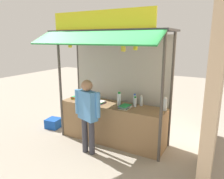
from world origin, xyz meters
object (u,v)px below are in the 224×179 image
at_px(water_bottle_back_left, 119,99).
at_px(plastic_crate, 54,123).
at_px(water_bottle_mid_right, 165,104).
at_px(banana_bunch_rightmost, 123,48).
at_px(vendor_person, 88,110).
at_px(banana_bunch_leftmost, 70,45).
at_px(banana_bunch_inner_left, 136,47).
at_px(magazine_stack_right, 100,102).
at_px(water_bottle_rear_center, 135,102).
at_px(magazine_stack_front_left, 125,107).
at_px(magazine_stack_far_left, 86,99).
at_px(water_bottle_front_right, 135,100).
at_px(water_bottle_left, 141,101).
at_px(magazine_stack_far_right, 77,97).

height_order(water_bottle_back_left, plastic_crate, water_bottle_back_left).
height_order(water_bottle_mid_right, banana_bunch_rightmost, banana_bunch_rightmost).
bearing_deg(vendor_person, banana_bunch_leftmost, -6.52).
height_order(banana_bunch_inner_left, banana_bunch_rightmost, same).
xyz_separation_m(magazine_stack_right, plastic_crate, (-1.46, -0.05, -0.79)).
height_order(water_bottle_rear_center, magazine_stack_front_left, water_bottle_rear_center).
bearing_deg(water_bottle_mid_right, vendor_person, -146.54).
bearing_deg(water_bottle_back_left, water_bottle_rear_center, 14.89).
bearing_deg(water_bottle_back_left, magazine_stack_right, -174.44).
distance_m(water_bottle_rear_center, banana_bunch_inner_left, 1.33).
bearing_deg(banana_bunch_rightmost, magazine_stack_far_left, 161.74).
xyz_separation_m(banana_bunch_leftmost, banana_bunch_inner_left, (1.51, 0.00, -0.01)).
height_order(water_bottle_mid_right, water_bottle_front_right, water_bottle_mid_right).
height_order(water_bottle_left, vendor_person, vendor_person).
xyz_separation_m(magazine_stack_front_left, vendor_person, (-0.54, -0.63, 0.02)).
height_order(water_bottle_back_left, banana_bunch_rightmost, banana_bunch_rightmost).
height_order(water_bottle_mid_right, water_bottle_left, water_bottle_mid_right).
distance_m(water_bottle_back_left, water_bottle_front_right, 0.36).
bearing_deg(plastic_crate, water_bottle_left, 7.86).
bearing_deg(magazine_stack_right, water_bottle_mid_right, 7.89).
height_order(water_bottle_front_right, banana_bunch_inner_left, banana_bunch_inner_left).
distance_m(water_bottle_mid_right, water_bottle_left, 0.55).
bearing_deg(magazine_stack_front_left, banana_bunch_inner_left, -43.65).
bearing_deg(water_bottle_left, magazine_stack_far_right, -172.14).
relative_size(water_bottle_back_left, banana_bunch_leftmost, 1.34).
bearing_deg(banana_bunch_leftmost, banana_bunch_rightmost, 0.10).
height_order(water_bottle_mid_right, water_bottle_back_left, water_bottle_back_left).
height_order(water_bottle_rear_center, banana_bunch_inner_left, banana_bunch_inner_left).
bearing_deg(magazine_stack_far_left, magazine_stack_front_left, -3.08).
height_order(water_bottle_back_left, vendor_person, vendor_person).
bearing_deg(magazine_stack_far_left, water_bottle_mid_right, 6.04).
height_order(magazine_stack_front_left, vendor_person, vendor_person).
xyz_separation_m(water_bottle_back_left, magazine_stack_right, (-0.48, -0.05, -0.13)).
relative_size(water_bottle_mid_right, magazine_stack_far_left, 1.02).
bearing_deg(plastic_crate, magazine_stack_front_left, 0.06).
height_order(water_bottle_back_left, banana_bunch_inner_left, banana_bunch_inner_left).
bearing_deg(banana_bunch_inner_left, water_bottle_mid_right, 52.68).
bearing_deg(water_bottle_rear_center, water_bottle_left, 55.54).
distance_m(water_bottle_mid_right, banana_bunch_rightmost, 1.47).
distance_m(magazine_stack_far_right, banana_bunch_leftmost, 1.39).
distance_m(water_bottle_back_left, vendor_person, 0.81).
distance_m(water_bottle_rear_center, vendor_person, 1.07).
height_order(water_bottle_rear_center, banana_bunch_rightmost, banana_bunch_rightmost).
bearing_deg(magazine_stack_far_left, water_bottle_left, 11.51).
bearing_deg(plastic_crate, water_bottle_front_right, 8.36).
bearing_deg(banana_bunch_rightmost, magazine_stack_front_left, 106.88).
distance_m(magazine_stack_right, plastic_crate, 1.67).
bearing_deg(magazine_stack_right, vendor_person, -79.20).
relative_size(magazine_stack_far_right, magazine_stack_far_left, 1.04).
xyz_separation_m(water_bottle_rear_center, magazine_stack_right, (-0.82, -0.14, -0.09)).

